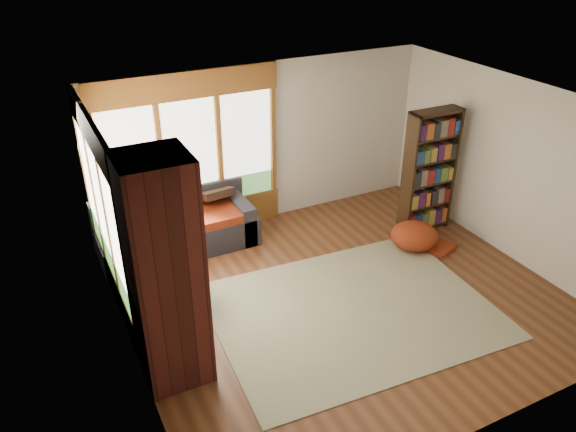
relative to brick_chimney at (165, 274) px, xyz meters
name	(u,v)px	position (x,y,z in m)	size (l,w,h in m)	color
floor	(343,296)	(2.40, 0.35, -1.30)	(5.50, 5.50, 0.00)	#4D2915
ceiling	(354,108)	(2.40, 0.35, 1.30)	(5.50, 5.50, 0.00)	white
wall_back	(264,145)	(2.40, 2.85, 0.00)	(5.50, 0.04, 2.60)	silver
wall_front	(499,329)	(2.40, -2.15, 0.00)	(5.50, 0.04, 2.60)	silver
wall_left	(123,266)	(-0.35, 0.35, 0.00)	(0.04, 5.00, 2.60)	silver
wall_right	(512,170)	(5.15, 0.35, 0.00)	(0.04, 5.00, 2.60)	silver
windows_back	(191,155)	(1.20, 2.82, 0.05)	(2.82, 0.10, 1.90)	brown
windows_left	(103,213)	(-0.32, 1.55, 0.05)	(0.10, 2.62, 1.90)	brown
roller_blind	(88,158)	(-0.29, 2.38, 0.45)	(0.03, 0.72, 0.90)	gray
brick_chimney	(165,274)	(0.00, 0.00, 0.00)	(0.70, 0.70, 2.60)	#471914
sectional_sofa	(163,252)	(0.45, 2.05, -1.00)	(2.20, 2.20, 0.80)	black
area_rug	(352,311)	(2.34, 0.02, -1.29)	(3.50, 2.68, 0.01)	beige
bookshelf	(429,172)	(4.54, 1.37, -0.31)	(0.85, 0.28, 1.98)	black
pouf	(415,235)	(4.03, 0.94, -1.09)	(0.72, 0.72, 0.39)	maroon
dog_tan	(168,218)	(0.58, 2.08, -0.49)	(1.02, 0.68, 0.54)	brown
dog_brindle	(184,249)	(0.54, 1.28, -0.56)	(0.52, 0.77, 0.40)	#3C2518
throw_pillows	(165,218)	(0.53, 2.10, -0.51)	(1.98, 1.68, 0.45)	black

